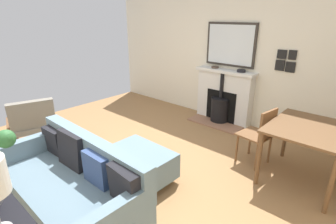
# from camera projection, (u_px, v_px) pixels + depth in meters

# --- Properties ---
(ground_plane) EXTENTS (5.40, 5.71, 0.01)m
(ground_plane) POSITION_uv_depth(u_px,v_px,m) (119.00, 171.00, 3.55)
(ground_plane) COLOR olive
(wall_left) EXTENTS (0.12, 5.71, 2.77)m
(wall_left) POSITION_uv_depth(u_px,v_px,m) (228.00, 49.00, 4.94)
(wall_left) COLOR silver
(wall_left) RESTS_ON ground
(fireplace) EXTENTS (0.59, 1.18, 1.02)m
(fireplace) POSITION_uv_depth(u_px,v_px,m) (223.00, 99.00, 5.07)
(fireplace) COLOR #93664C
(fireplace) RESTS_ON ground
(mirror_over_mantel) EXTENTS (0.04, 0.98, 0.78)m
(mirror_over_mantel) POSITION_uv_depth(u_px,v_px,m) (230.00, 45.00, 4.79)
(mirror_over_mantel) COLOR #2D2823
(mantel_bowl_near) EXTENTS (0.14, 0.14, 0.04)m
(mantel_bowl_near) POSITION_uv_depth(u_px,v_px,m) (215.00, 67.00, 5.02)
(mantel_bowl_near) COLOR #47382D
(mantel_bowl_near) RESTS_ON fireplace
(mantel_bowl_far) EXTENTS (0.15, 0.15, 0.04)m
(mantel_bowl_far) POSITION_uv_depth(u_px,v_px,m) (241.00, 71.00, 4.68)
(mantel_bowl_far) COLOR black
(mantel_bowl_far) RESTS_ON fireplace
(sofa) EXTENTS (0.80, 1.80, 0.82)m
(sofa) POSITION_uv_depth(u_px,v_px,m) (73.00, 185.00, 2.66)
(sofa) COLOR #B2B2B7
(sofa) RESTS_ON ground
(ottoman) EXTENTS (0.54, 0.84, 0.41)m
(ottoman) POSITION_uv_depth(u_px,v_px,m) (142.00, 162.00, 3.29)
(ottoman) COLOR #B2B2B7
(ottoman) RESTS_ON ground
(armchair_accent) EXTENTS (0.81, 0.75, 0.87)m
(armchair_accent) POSITION_uv_depth(u_px,v_px,m) (33.00, 122.00, 3.90)
(armchair_accent) COLOR brown
(armchair_accent) RESTS_ON ground
(dining_table) EXTENTS (1.02, 0.87, 0.74)m
(dining_table) POSITION_uv_depth(u_px,v_px,m) (309.00, 134.00, 3.13)
(dining_table) COLOR brown
(dining_table) RESTS_ON ground
(dining_chair_near_fireplace) EXTENTS (0.45, 0.45, 0.84)m
(dining_chair_near_fireplace) POSITION_uv_depth(u_px,v_px,m) (261.00, 132.00, 3.54)
(dining_chair_near_fireplace) COLOR brown
(dining_chair_near_fireplace) RESTS_ON ground
(photo_gallery_row) EXTENTS (0.02, 0.32, 0.35)m
(photo_gallery_row) POSITION_uv_depth(u_px,v_px,m) (286.00, 61.00, 4.23)
(photo_gallery_row) COLOR black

